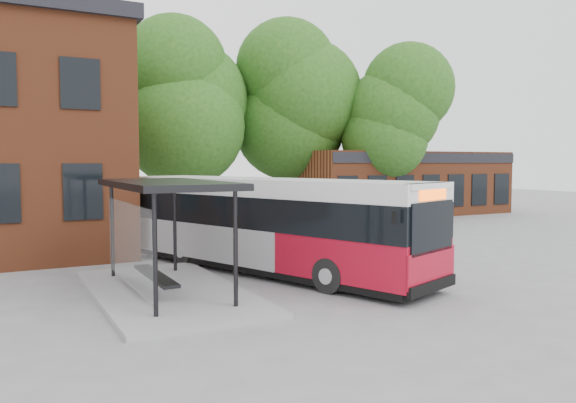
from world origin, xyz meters
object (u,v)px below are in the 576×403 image
city_bus (266,225)px  bicycle_7 (394,213)px  bicycle_2 (338,218)px  bicycle_3 (353,213)px  bus_shelter (167,237)px  bicycle_5 (383,216)px  bicycle_0 (342,218)px  bicycle_6 (383,213)px  bicycle_4 (371,216)px  bicycle_1 (344,218)px

city_bus → bicycle_7: city_bus is taller
bicycle_2 → bicycle_3: (1.56, 0.86, 0.12)m
bus_shelter → bicycle_3: 18.05m
city_bus → bicycle_5: 14.00m
bicycle_0 → bicycle_5: (2.29, -0.55, 0.04)m
bicycle_3 → bicycle_0: bearing=142.1°
bicycle_6 → city_bus: bearing=130.0°
city_bus → bicycle_4: city_bus is taller
bicycle_6 → bicycle_7: bicycle_7 is taller
bicycle_6 → bicycle_7: 1.21m
city_bus → bicycle_6: bearing=19.6°
bicycle_0 → bicycle_4: (1.56, -0.43, 0.05)m
bicycle_1 → bicycle_5: bearing=-97.8°
bicycle_4 → bicycle_6: 2.72m
bicycle_1 → bicycle_2: size_ratio=0.92×
city_bus → bicycle_0: bearing=26.0°
bicycle_4 → bicycle_5: bearing=-78.3°
bicycle_3 → bicycle_6: 2.23m
bicycle_0 → bicycle_4: size_ratio=0.91×
city_bus → bicycle_5: bearing=17.6°
city_bus → bicycle_2: 12.76m
city_bus → bicycle_4: 13.52m
bicycle_1 → bicycle_3: 1.90m
bicycle_4 → city_bus: bearing=151.8°
bicycle_6 → bicycle_7: size_ratio=0.94×
bicycle_3 → bicycle_7: size_ratio=1.06×
bus_shelter → bicycle_6: bus_shelter is taller
bicycle_5 → bicycle_6: bicycle_5 is taller
bicycle_2 → bicycle_6: 3.93m
city_bus → bicycle_4: size_ratio=5.95×
bicycle_0 → city_bus: bearing=153.6°
bus_shelter → bicycle_5: bus_shelter is taller
city_bus → bicycle_6: (12.41, 10.42, -0.99)m
bicycle_6 → bicycle_1: bearing=111.3°
bicycle_5 → bicycle_3: bearing=30.6°
city_bus → bicycle_2: (8.63, 9.35, -0.98)m
bicycle_3 → bicycle_7: bicycle_3 is taller
bicycle_2 → bicycle_7: bearing=-71.1°
bicycle_5 → bicycle_1: bearing=83.8°
city_bus → bicycle_1: city_bus is taller
bicycle_5 → bicycle_7: (1.22, 0.63, 0.04)m
bicycle_3 → bicycle_5: size_ratio=1.15×
bicycle_1 → bicycle_2: (-0.12, 0.37, -0.03)m
bus_shelter → bicycle_5: (14.52, 10.11, -0.97)m
bus_shelter → bicycle_5: size_ratio=4.35×
bicycle_0 → bicycle_3: bicycle_3 is taller
city_bus → bicycle_3: city_bus is taller
bicycle_6 → bicycle_5: bearing=142.5°
bicycle_1 → bicycle_3: size_ratio=0.83×
bus_shelter → city_bus: size_ratio=0.63×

